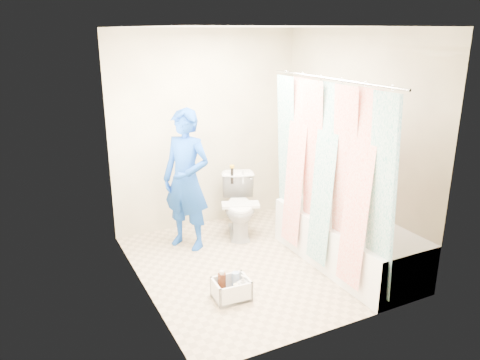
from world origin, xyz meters
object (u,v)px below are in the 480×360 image
bathtub (347,240)px  plumber (186,180)px  toilet (240,206)px  cleaning_caddy (232,290)px

bathtub → plumber: bearing=139.1°
plumber → toilet: bearing=56.2°
bathtub → toilet: toilet is taller
toilet → plumber: bearing=-155.6°
toilet → plumber: 0.80m
bathtub → plumber: size_ratio=1.10×
toilet → bathtub: bearing=-38.9°
toilet → cleaning_caddy: bearing=-97.4°
bathtub → toilet: (-0.66, 1.19, 0.09)m
bathtub → toilet: bearing=119.2°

